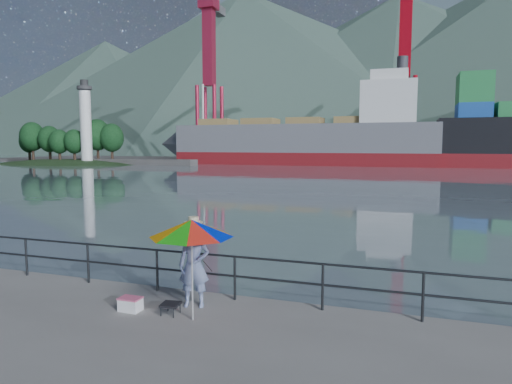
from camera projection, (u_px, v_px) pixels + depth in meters
harbor_water at (386, 156)px, 132.15m from camera, size 500.00×280.00×0.00m
far_dock at (427, 161)px, 94.10m from camera, size 200.00×40.00×0.40m
guardrail at (122, 266)px, 11.25m from camera, size 22.00×0.06×1.03m
mountains at (495, 67)px, 189.25m from camera, size 600.00×332.80×80.00m
lighthouse_islet at (64, 161)px, 85.61m from camera, size 48.00×26.40×19.20m
fisherman at (194, 265)px, 9.85m from camera, size 0.76×0.60×1.83m
beach_umbrella at (191, 228)px, 8.96m from camera, size 2.21×2.21×2.04m
folding_stool at (171, 309)px, 9.44m from camera, size 0.41×0.41×0.24m
cooler_bag at (130, 305)px, 9.65m from camera, size 0.45×0.31×0.26m
fishing_rod at (200, 294)px, 10.76m from camera, size 0.16×1.68×1.19m
bulk_carrier at (313, 140)px, 81.99m from camera, size 46.80×8.10×14.50m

